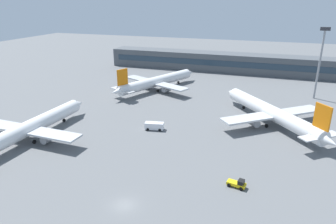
# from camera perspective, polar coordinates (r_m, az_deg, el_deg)

# --- Properties ---
(ground_plane) EXTENTS (400.00, 400.00, 0.00)m
(ground_plane) POSITION_cam_1_polar(r_m,az_deg,el_deg) (90.45, 3.40, -2.19)
(ground_plane) COLOR slate
(terminal_building) EXTENTS (120.16, 12.13, 9.00)m
(terminal_building) POSITION_cam_1_polar(r_m,az_deg,el_deg) (158.51, 10.78, 9.00)
(terminal_building) COLOR #4C5156
(terminal_building) RESTS_ON ground_plane
(airplane_near) EXTENTS (30.31, 43.52, 10.75)m
(airplane_near) POSITION_cam_1_polar(r_m,az_deg,el_deg) (87.21, -23.94, -2.54)
(airplane_near) COLOR white
(airplane_near) RESTS_ON ground_plane
(airplane_mid) EXTENTS (33.00, 37.90, 11.49)m
(airplane_mid) POSITION_cam_1_polar(r_m,az_deg,el_deg) (94.22, 18.37, -0.01)
(airplane_mid) COLOR white
(airplane_mid) RESTS_ON ground_plane
(airplane_far) EXTENTS (30.51, 42.35, 11.12)m
(airplane_far) POSITION_cam_1_polar(r_m,az_deg,el_deg) (123.66, -1.99, 5.68)
(airplane_far) COLOR white
(airplane_far) RESTS_ON ground_plane
(baggage_tug_yellow) EXTENTS (3.82, 2.37, 1.75)m
(baggage_tug_yellow) POSITION_cam_1_polar(r_m,az_deg,el_deg) (62.75, 12.74, -12.77)
(baggage_tug_yellow) COLOR yellow
(baggage_tug_yellow) RESTS_ON ground_plane
(service_van_white) EXTENTS (5.48, 3.04, 2.08)m
(service_van_white) POSITION_cam_1_polar(r_m,az_deg,el_deg) (86.06, -2.52, -2.58)
(service_van_white) COLOR white
(service_van_white) RESTS_ON ground_plane
(floodlight_tower_west) EXTENTS (3.20, 0.80, 25.36)m
(floodlight_tower_west) POSITION_cam_1_polar(r_m,az_deg,el_deg) (122.36, 26.33, 8.88)
(floodlight_tower_west) COLOR gray
(floodlight_tower_west) RESTS_ON ground_plane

